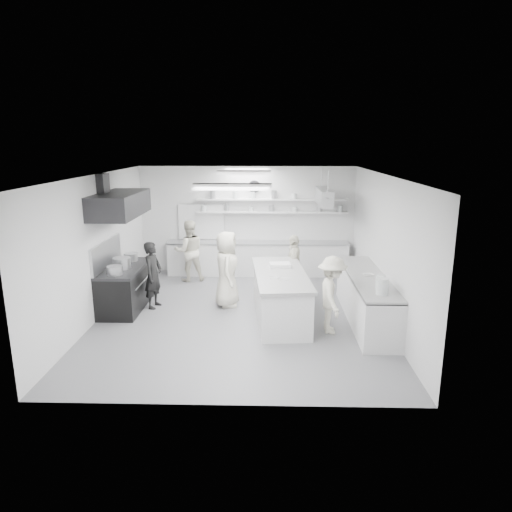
{
  "coord_description": "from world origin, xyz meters",
  "views": [
    {
      "loc": [
        0.59,
        -9.34,
        3.65
      ],
      "look_at": [
        0.32,
        0.6,
        1.18
      ],
      "focal_mm": 32.31,
      "sensor_mm": 36.0,
      "label": 1
    }
  ],
  "objects_px": {
    "stove": "(125,289)",
    "cook_stove": "(153,275)",
    "right_counter": "(366,299)",
    "cook_back": "(189,251)",
    "back_counter": "(258,258)",
    "prep_island": "(280,297)"
  },
  "relations": [
    {
      "from": "right_counter",
      "to": "cook_stove",
      "type": "bearing_deg",
      "value": 171.69
    },
    {
      "from": "cook_stove",
      "to": "right_counter",
      "type": "bearing_deg",
      "value": -86.12
    },
    {
      "from": "stove",
      "to": "cook_back",
      "type": "xyz_separation_m",
      "value": [
        1.08,
        2.15,
        0.37
      ]
    },
    {
      "from": "cook_stove",
      "to": "prep_island",
      "type": "bearing_deg",
      "value": -89.8
    },
    {
      "from": "stove",
      "to": "prep_island",
      "type": "distance_m",
      "value": 3.49
    },
    {
      "from": "cook_back",
      "to": "stove",
      "type": "bearing_deg",
      "value": 45.83
    },
    {
      "from": "back_counter",
      "to": "stove",
      "type": "bearing_deg",
      "value": -136.01
    },
    {
      "from": "prep_island",
      "to": "cook_stove",
      "type": "height_order",
      "value": "cook_stove"
    },
    {
      "from": "stove",
      "to": "cook_stove",
      "type": "xyz_separation_m",
      "value": [
        0.62,
        0.08,
        0.3
      ]
    },
    {
      "from": "cook_stove",
      "to": "cook_back",
      "type": "bearing_deg",
      "value": -0.31
    },
    {
      "from": "back_counter",
      "to": "cook_back",
      "type": "distance_m",
      "value": 1.96
    },
    {
      "from": "cook_back",
      "to": "back_counter",
      "type": "bearing_deg",
      "value": -177.83
    },
    {
      "from": "right_counter",
      "to": "prep_island",
      "type": "xyz_separation_m",
      "value": [
        -1.8,
        0.07,
        0.01
      ]
    },
    {
      "from": "prep_island",
      "to": "cook_back",
      "type": "bearing_deg",
      "value": 126.51
    },
    {
      "from": "right_counter",
      "to": "back_counter",
      "type": "bearing_deg",
      "value": 124.65
    },
    {
      "from": "back_counter",
      "to": "prep_island",
      "type": "bearing_deg",
      "value": -80.53
    },
    {
      "from": "stove",
      "to": "right_counter",
      "type": "xyz_separation_m",
      "value": [
        5.25,
        -0.6,
        0.02
      ]
    },
    {
      "from": "back_counter",
      "to": "right_counter",
      "type": "bearing_deg",
      "value": -55.35
    },
    {
      "from": "stove",
      "to": "back_counter",
      "type": "xyz_separation_m",
      "value": [
        2.9,
        2.8,
        0.01
      ]
    },
    {
      "from": "stove",
      "to": "prep_island",
      "type": "bearing_deg",
      "value": -8.65
    },
    {
      "from": "cook_stove",
      "to": "cook_back",
      "type": "relative_size",
      "value": 0.92
    },
    {
      "from": "prep_island",
      "to": "stove",
      "type": "bearing_deg",
      "value": 166.36
    }
  ]
}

